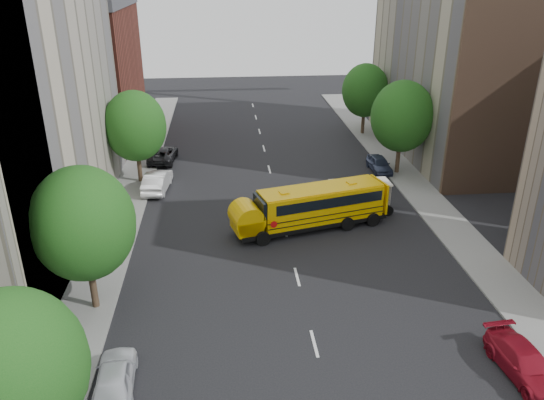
{
  "coord_description": "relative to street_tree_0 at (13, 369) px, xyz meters",
  "views": [
    {
      "loc": [
        -3.95,
        -28.15,
        16.5
      ],
      "look_at": [
        -1.09,
        2.0,
        3.19
      ],
      "focal_mm": 35.0,
      "sensor_mm": 36.0,
      "label": 1
    }
  ],
  "objects": [
    {
      "name": "ground",
      "position": [
        11.0,
        14.0,
        -4.64
      ],
      "size": [
        120.0,
        120.0,
        0.0
      ],
      "primitive_type": "plane",
      "color": "black",
      "rests_on": "ground"
    },
    {
      "name": "sidewalk_left",
      "position": [
        -0.5,
        19.0,
        -4.58
      ],
      "size": [
        3.0,
        80.0,
        0.12
      ],
      "primitive_type": "cube",
      "color": "slate",
      "rests_on": "ground"
    },
    {
      "name": "sidewalk_right",
      "position": [
        22.5,
        19.0,
        -4.58
      ],
      "size": [
        3.0,
        80.0,
        0.12
      ],
      "primitive_type": "cube",
      "color": "slate",
      "rests_on": "ground"
    },
    {
      "name": "lane_markings",
      "position": [
        11.0,
        24.0,
        -4.64
      ],
      "size": [
        0.15,
        64.0,
        0.01
      ],
      "primitive_type": "cube",
      "color": "silver",
      "rests_on": "ground"
    },
    {
      "name": "building_left_redbrick",
      "position": [
        -7.0,
        42.0,
        1.86
      ],
      "size": [
        10.0,
        15.0,
        13.0
      ],
      "primitive_type": "cube",
      "color": "maroon",
      "rests_on": "ground"
    },
    {
      "name": "building_right_far",
      "position": [
        29.0,
        34.0,
        4.36
      ],
      "size": [
        10.0,
        22.0,
        18.0
      ],
      "primitive_type": "cube",
      "color": "tan",
      "rests_on": "ground"
    },
    {
      "name": "building_right_sidewall",
      "position": [
        29.0,
        23.0,
        4.36
      ],
      "size": [
        10.1,
        0.3,
        18.0
      ],
      "primitive_type": "cube",
      "color": "brown",
      "rests_on": "ground"
    },
    {
      "name": "street_tree_0",
      "position": [
        0.0,
        0.0,
        0.0
      ],
      "size": [
        4.8,
        4.8,
        7.41
      ],
      "color": "#38281C",
      "rests_on": "ground"
    },
    {
      "name": "street_tree_1",
      "position": [
        0.0,
        10.0,
        0.31
      ],
      "size": [
        5.12,
        5.12,
        7.9
      ],
      "color": "#38281C",
      "rests_on": "ground"
    },
    {
      "name": "street_tree_2",
      "position": [
        0.0,
        28.0,
        0.19
      ],
      "size": [
        4.99,
        4.99,
        7.71
      ],
      "color": "#38281C",
      "rests_on": "ground"
    },
    {
      "name": "street_tree_4",
      "position": [
        22.0,
        28.0,
        0.43
      ],
      "size": [
        5.25,
        5.25,
        8.1
      ],
      "color": "#38281C",
      "rests_on": "ground"
    },
    {
      "name": "street_tree_5",
      "position": [
        22.0,
        40.0,
        0.06
      ],
      "size": [
        4.86,
        4.86,
        7.51
      ],
      "color": "#38281C",
      "rests_on": "ground"
    },
    {
      "name": "school_bus",
      "position": [
        12.7,
        18.21,
        -2.97
      ],
      "size": [
        10.84,
        5.04,
        2.99
      ],
      "rotation": [
        0.0,
        0.0,
        0.26
      ],
      "color": "black",
      "rests_on": "ground"
    },
    {
      "name": "safari_truck",
      "position": [
        16.32,
        20.55,
        -3.42
      ],
      "size": [
        5.47,
        2.23,
        2.31
      ],
      "rotation": [
        0.0,
        0.0,
        0.04
      ],
      "color": "black",
      "rests_on": "ground"
    },
    {
      "name": "parked_car_0",
      "position": [
        2.1,
        3.79,
        -3.95
      ],
      "size": [
        1.87,
        4.16,
        1.39
      ],
      "primitive_type": "imported",
      "rotation": [
        0.0,
        0.0,
        3.2
      ],
      "color": "silver",
      "rests_on": "ground"
    },
    {
      "name": "parked_car_1",
      "position": [
        1.6,
        26.07,
        -3.85
      ],
      "size": [
        2.14,
        4.94,
        1.58
      ],
      "primitive_type": "imported",
      "rotation": [
        0.0,
        0.0,
        3.04
      ],
      "color": "silver",
      "rests_on": "ground"
    },
    {
      "name": "parked_car_2",
      "position": [
        1.4,
        33.1,
        -3.96
      ],
      "size": [
        2.66,
        5.06,
        1.36
      ],
      "primitive_type": "imported",
      "rotation": [
        0.0,
        0.0,
        3.06
      ],
      "color": "black",
      "rests_on": "ground"
    },
    {
      "name": "parked_car_3",
      "position": [
        19.8,
        3.06,
        -3.99
      ],
      "size": [
        2.24,
        4.65,
        1.31
      ],
      "primitive_type": "imported",
      "rotation": [
        0.0,
        0.0,
        0.09
      ],
      "color": "maroon",
      "rests_on": "ground"
    },
    {
      "name": "parked_car_4",
      "position": [
        20.6,
        28.64,
        -3.97
      ],
      "size": [
        1.68,
        3.95,
        1.33
      ],
      "primitive_type": "imported",
      "rotation": [
        0.0,
        0.0,
        0.03
      ],
      "color": "#374160",
      "rests_on": "ground"
    }
  ]
}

